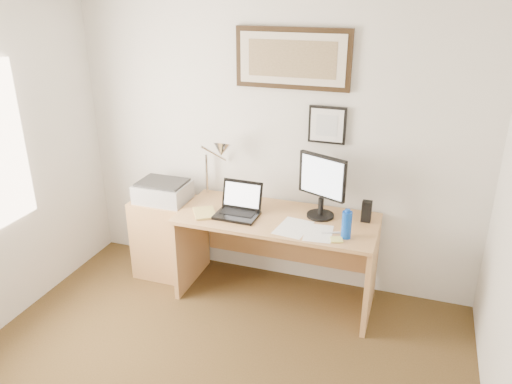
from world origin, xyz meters
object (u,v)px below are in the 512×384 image
at_px(water_bottle, 347,225).
at_px(book, 194,214).
at_px(laptop, 239,208).
at_px(printer, 163,191).
at_px(side_cabinet, 165,237).
at_px(lcd_monitor, 322,183).
at_px(desk, 280,238).

bearing_deg(water_bottle, book, -179.67).
height_order(water_bottle, laptop, laptop).
height_order(laptop, printer, laptop).
relative_size(side_cabinet, water_bottle, 3.49).
height_order(lcd_monitor, printer, lcd_monitor).
bearing_deg(printer, water_bottle, -7.60).
bearing_deg(water_bottle, printer, 172.40).
bearing_deg(laptop, book, -159.01).
bearing_deg(printer, desk, 2.27).
bearing_deg(lcd_monitor, book, -163.07).
bearing_deg(side_cabinet, printer, -20.36).
xyz_separation_m(side_cabinet, printer, (0.02, -0.01, 0.45)).
relative_size(water_bottle, desk, 0.13).
bearing_deg(water_bottle, side_cabinet, 172.26).
xyz_separation_m(water_bottle, laptop, (-0.89, 0.12, -0.05)).
relative_size(side_cabinet, laptop, 2.11).
bearing_deg(water_bottle, desk, 155.89).
distance_m(side_cabinet, book, 0.62).
distance_m(water_bottle, lcd_monitor, 0.43).
height_order(desk, lcd_monitor, lcd_monitor).
bearing_deg(water_bottle, laptop, 172.18).
height_order(side_cabinet, water_bottle, water_bottle).
relative_size(side_cabinet, desk, 0.46).
bearing_deg(side_cabinet, desk, 1.89).
bearing_deg(side_cabinet, laptop, -7.66).
bearing_deg(lcd_monitor, desk, -174.81).
xyz_separation_m(laptop, printer, (-0.74, 0.10, 0.01)).
distance_m(side_cabinet, lcd_monitor, 1.55).
bearing_deg(water_bottle, lcd_monitor, 131.32).
relative_size(desk, printer, 3.64).
xyz_separation_m(water_bottle, printer, (-1.63, 0.22, -0.04)).
xyz_separation_m(book, printer, (-0.40, 0.23, 0.06)).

